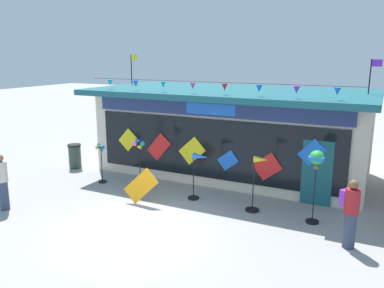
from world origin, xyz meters
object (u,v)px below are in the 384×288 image
at_px(wind_spinner_center_right, 257,178).
at_px(wind_spinner_center_left, 198,169).
at_px(wind_spinner_far_left, 101,159).
at_px(trash_bin, 75,156).
at_px(wind_spinner_left, 139,157).
at_px(kite_shop_building, 232,131).
at_px(person_near_camera, 351,212).
at_px(person_mid_plaza, 2,182).
at_px(display_kite_on_ground, 141,186).
at_px(wind_spinner_right, 316,164).

bearing_deg(wind_spinner_center_right, wind_spinner_center_left, 176.61).
distance_m(wind_spinner_far_left, wind_spinner_center_right, 5.74).
height_order(wind_spinner_center_left, trash_bin, wind_spinner_center_left).
xyz_separation_m(wind_spinner_left, wind_spinner_center_right, (4.04, 0.00, -0.16)).
height_order(kite_shop_building, wind_spinner_far_left, kite_shop_building).
relative_size(wind_spinner_center_left, wind_spinner_center_right, 0.90).
distance_m(wind_spinner_center_right, person_near_camera, 2.82).
relative_size(kite_shop_building, wind_spinner_center_left, 6.69).
bearing_deg(person_near_camera, wind_spinner_left, 117.91).
bearing_deg(kite_shop_building, person_mid_plaza, -125.54).
bearing_deg(trash_bin, display_kite_on_ground, -24.28).
relative_size(kite_shop_building, trash_bin, 10.33).
height_order(kite_shop_building, wind_spinner_center_left, kite_shop_building).
relative_size(wind_spinner_center_left, person_mid_plaza, 0.90).
height_order(person_mid_plaza, trash_bin, person_mid_plaza).
xyz_separation_m(wind_spinner_left, person_near_camera, (6.63, -1.11, -0.29)).
distance_m(wind_spinner_right, person_near_camera, 1.63).
bearing_deg(wind_spinner_far_left, kite_shop_building, 41.76).
bearing_deg(wind_spinner_left, display_kite_on_ground, -54.13).
relative_size(wind_spinner_left, person_mid_plaza, 1.07).
xyz_separation_m(wind_spinner_center_left, wind_spinner_center_right, (1.93, -0.11, 0.01)).
height_order(wind_spinner_left, wind_spinner_center_right, wind_spinner_left).
bearing_deg(wind_spinner_center_left, display_kite_on_ground, -143.10).
xyz_separation_m(kite_shop_building, person_mid_plaza, (-4.66, -6.53, -0.79)).
distance_m(wind_spinner_left, wind_spinner_center_right, 4.04).
bearing_deg(wind_spinner_far_left, wind_spinner_center_right, -1.08).
bearing_deg(wind_spinner_center_left, wind_spinner_right, -2.83).
distance_m(kite_shop_building, wind_spinner_left, 3.96).
xyz_separation_m(wind_spinner_far_left, wind_spinner_center_left, (3.81, 0.01, 0.14)).
distance_m(wind_spinner_center_left, person_near_camera, 4.69).
distance_m(wind_spinner_center_left, wind_spinner_right, 3.59).
bearing_deg(person_near_camera, wind_spinner_far_left, 119.07).
xyz_separation_m(wind_spinner_right, trash_bin, (-9.49, 1.16, -1.16)).
bearing_deg(person_near_camera, trash_bin, 115.51).
distance_m(wind_spinner_far_left, display_kite_on_ground, 2.63).
bearing_deg(wind_spinner_right, person_mid_plaza, -159.72).
xyz_separation_m(wind_spinner_center_left, person_mid_plaza, (-4.79, -3.25, -0.15)).
bearing_deg(person_near_camera, wind_spinner_center_left, 112.25).
distance_m(person_near_camera, person_mid_plaza, 9.53).
bearing_deg(wind_spinner_far_left, wind_spinner_right, -1.31).
relative_size(wind_spinner_left, wind_spinner_right, 0.89).
xyz_separation_m(wind_spinner_left, wind_spinner_center_left, (2.11, 0.12, -0.18)).
distance_m(wind_spinner_center_left, display_kite_on_ground, 1.83).
bearing_deg(person_mid_plaza, display_kite_on_ground, -120.90).
bearing_deg(wind_spinner_right, display_kite_on_ground, -169.79).
bearing_deg(display_kite_on_ground, wind_spinner_far_left, 156.05).
height_order(wind_spinner_far_left, display_kite_on_ground, wind_spinner_far_left).
height_order(kite_shop_building, wind_spinner_right, kite_shop_building).
bearing_deg(person_near_camera, display_kite_on_ground, 125.87).
height_order(wind_spinner_right, person_mid_plaza, wind_spinner_right).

